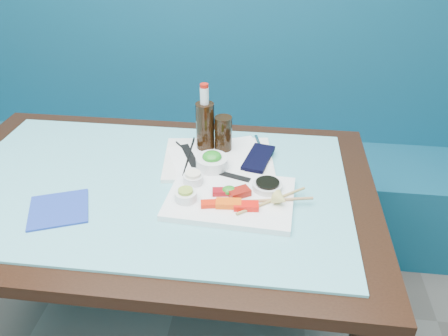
# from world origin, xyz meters

# --- Properties ---
(booth_bench) EXTENTS (3.00, 0.56, 1.17)m
(booth_bench) POSITION_xyz_m (0.00, 2.29, 0.37)
(booth_bench) COLOR navy
(booth_bench) RESTS_ON ground
(dining_table) EXTENTS (1.40, 0.90, 0.75)m
(dining_table) POSITION_xyz_m (0.00, 1.45, 0.67)
(dining_table) COLOR black
(dining_table) RESTS_ON ground
(glass_top) EXTENTS (1.22, 0.76, 0.01)m
(glass_top) POSITION_xyz_m (0.00, 1.45, 0.75)
(glass_top) COLOR #65BFCA
(glass_top) RESTS_ON dining_table
(sashimi_plate) EXTENTS (0.38, 0.28, 0.02)m
(sashimi_plate) POSITION_xyz_m (0.26, 1.39, 0.77)
(sashimi_plate) COLOR white
(sashimi_plate) RESTS_ON glass_top
(salmon_left) EXTENTS (0.06, 0.04, 0.01)m
(salmon_left) POSITION_xyz_m (0.21, 1.33, 0.78)
(salmon_left) COLOR red
(salmon_left) RESTS_ON sashimi_plate
(salmon_mid) EXTENTS (0.07, 0.04, 0.02)m
(salmon_mid) POSITION_xyz_m (0.26, 1.34, 0.79)
(salmon_mid) COLOR #FF540A
(salmon_mid) RESTS_ON sashimi_plate
(salmon_right) EXTENTS (0.07, 0.04, 0.02)m
(salmon_right) POSITION_xyz_m (0.31, 1.33, 0.79)
(salmon_right) COLOR red
(salmon_right) RESTS_ON sashimi_plate
(tuna_left) EXTENTS (0.05, 0.04, 0.02)m
(tuna_left) POSITION_xyz_m (0.23, 1.39, 0.78)
(tuna_left) COLOR maroon
(tuna_left) RESTS_ON sashimi_plate
(tuna_right) EXTENTS (0.07, 0.07, 0.02)m
(tuna_right) POSITION_xyz_m (0.29, 1.39, 0.79)
(tuna_right) COLOR maroon
(tuna_right) RESTS_ON sashimi_plate
(seaweed_garnish) EXTENTS (0.05, 0.05, 0.02)m
(seaweed_garnish) POSITION_xyz_m (0.26, 1.40, 0.79)
(seaweed_garnish) COLOR #257B1C
(seaweed_garnish) RESTS_ON sashimi_plate
(ramekin_wasabi) EXTENTS (0.07, 0.07, 0.03)m
(ramekin_wasabi) POSITION_xyz_m (0.14, 1.35, 0.79)
(ramekin_wasabi) COLOR white
(ramekin_wasabi) RESTS_ON sashimi_plate
(wasabi_fill) EXTENTS (0.05, 0.05, 0.01)m
(wasabi_fill) POSITION_xyz_m (0.14, 1.35, 0.81)
(wasabi_fill) COLOR #90B038
(wasabi_fill) RESTS_ON ramekin_wasabi
(ramekin_ginger) EXTENTS (0.08, 0.08, 0.03)m
(ramekin_ginger) POSITION_xyz_m (0.14, 1.44, 0.79)
(ramekin_ginger) COLOR silver
(ramekin_ginger) RESTS_ON sashimi_plate
(ginger_fill) EXTENTS (0.05, 0.05, 0.01)m
(ginger_fill) POSITION_xyz_m (0.14, 1.44, 0.81)
(ginger_fill) COLOR white
(ginger_fill) RESTS_ON ramekin_ginger
(soy_dish) EXTENTS (0.11, 0.11, 0.02)m
(soy_dish) POSITION_xyz_m (0.37, 1.44, 0.79)
(soy_dish) COLOR silver
(soy_dish) RESTS_ON sashimi_plate
(soy_fill) EXTENTS (0.08, 0.08, 0.01)m
(soy_fill) POSITION_xyz_m (0.37, 1.44, 0.80)
(soy_fill) COLOR black
(soy_fill) RESTS_ON soy_dish
(lemon_wedge) EXTENTS (0.06, 0.06, 0.04)m
(lemon_wedge) POSITION_xyz_m (0.41, 1.36, 0.80)
(lemon_wedge) COLOR #D7C565
(lemon_wedge) RESTS_ON sashimi_plate
(chopstick_sleeve) EXTENTS (0.14, 0.06, 0.00)m
(chopstick_sleeve) POSITION_xyz_m (0.25, 1.49, 0.78)
(chopstick_sleeve) COLOR black
(chopstick_sleeve) RESTS_ON sashimi_plate
(wooden_chopstick_a) EXTENTS (0.26, 0.06, 0.01)m
(wooden_chopstick_a) POSITION_xyz_m (0.37, 1.37, 0.78)
(wooden_chopstick_a) COLOR #A7784F
(wooden_chopstick_a) RESTS_ON sashimi_plate
(wooden_chopstick_b) EXTENTS (0.19, 0.16, 0.01)m
(wooden_chopstick_b) POSITION_xyz_m (0.38, 1.37, 0.78)
(wooden_chopstick_b) COLOR tan
(wooden_chopstick_b) RESTS_ON sashimi_plate
(serving_tray) EXTENTS (0.40, 0.32, 0.01)m
(serving_tray) POSITION_xyz_m (0.19, 1.61, 0.76)
(serving_tray) COLOR white
(serving_tray) RESTS_ON glass_top
(paper_placemat) EXTENTS (0.37, 0.33, 0.00)m
(paper_placemat) POSITION_xyz_m (0.19, 1.61, 0.77)
(paper_placemat) COLOR white
(paper_placemat) RESTS_ON serving_tray
(seaweed_bowl) EXTENTS (0.11, 0.11, 0.04)m
(seaweed_bowl) POSITION_xyz_m (0.18, 1.53, 0.79)
(seaweed_bowl) COLOR white
(seaweed_bowl) RESTS_ON serving_tray
(seaweed_salad) EXTENTS (0.07, 0.07, 0.03)m
(seaweed_salad) POSITION_xyz_m (0.18, 1.53, 0.82)
(seaweed_salad) COLOR #1F861E
(seaweed_salad) RESTS_ON seaweed_bowl
(cola_glass) EXTENTS (0.06, 0.06, 0.12)m
(cola_glass) POSITION_xyz_m (0.20, 1.66, 0.83)
(cola_glass) COLOR black
(cola_glass) RESTS_ON serving_tray
(navy_pouch) EXTENTS (0.11, 0.18, 0.01)m
(navy_pouch) POSITION_xyz_m (0.33, 1.61, 0.78)
(navy_pouch) COLOR black
(navy_pouch) RESTS_ON serving_tray
(fork) EXTENTS (0.04, 0.10, 0.01)m
(fork) POSITION_xyz_m (0.32, 1.71, 0.78)
(fork) COLOR silver
(fork) RESTS_ON serving_tray
(black_chopstick_a) EXTENTS (0.02, 0.25, 0.01)m
(black_chopstick_a) POSITION_xyz_m (0.10, 1.60, 0.77)
(black_chopstick_a) COLOR black
(black_chopstick_a) RESTS_ON serving_tray
(black_chopstick_b) EXTENTS (0.15, 0.18, 0.01)m
(black_chopstick_b) POSITION_xyz_m (0.10, 1.60, 0.77)
(black_chopstick_b) COLOR black
(black_chopstick_b) RESTS_ON serving_tray
(tray_sleeve) EXTENTS (0.10, 0.16, 0.00)m
(tray_sleeve) POSITION_xyz_m (0.10, 1.60, 0.77)
(tray_sleeve) COLOR black
(tray_sleeve) RESTS_ON serving_tray
(cola_bottle_body) EXTENTS (0.07, 0.07, 0.18)m
(cola_bottle_body) POSITION_xyz_m (0.14, 1.67, 0.85)
(cola_bottle_body) COLOR black
(cola_bottle_body) RESTS_ON glass_top
(cola_bottle_neck) EXTENTS (0.04, 0.04, 0.06)m
(cola_bottle_neck) POSITION_xyz_m (0.14, 1.67, 0.97)
(cola_bottle_neck) COLOR white
(cola_bottle_neck) RESTS_ON cola_bottle_body
(cola_bottle_cap) EXTENTS (0.04, 0.04, 0.01)m
(cola_bottle_cap) POSITION_xyz_m (0.14, 1.67, 1.00)
(cola_bottle_cap) COLOR #B9160B
(cola_bottle_cap) RESTS_ON cola_bottle_neck
(blue_napkin) EXTENTS (0.21, 0.21, 0.01)m
(blue_napkin) POSITION_xyz_m (-0.22, 1.28, 0.76)
(blue_napkin) COLOR #1B3497
(blue_napkin) RESTS_ON glass_top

